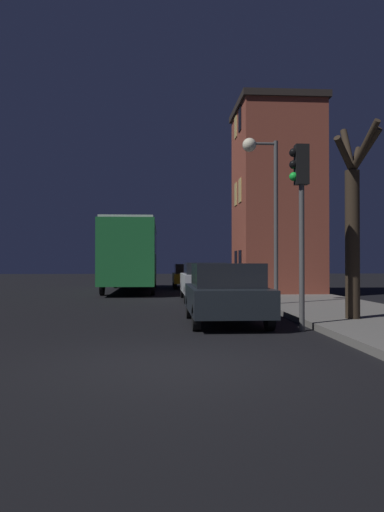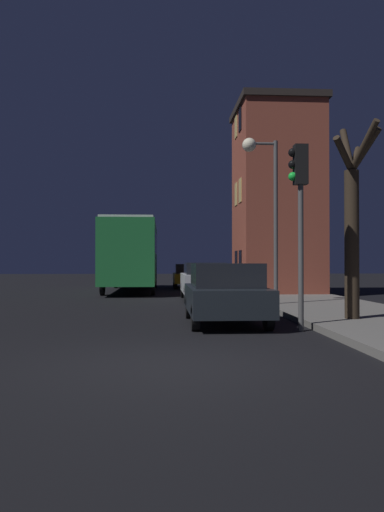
{
  "view_description": "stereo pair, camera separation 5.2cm",
  "coord_description": "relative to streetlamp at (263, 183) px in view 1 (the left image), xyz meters",
  "views": [
    {
      "loc": [
        -0.21,
        -7.62,
        1.54
      ],
      "look_at": [
        1.04,
        11.87,
        1.79
      ],
      "focal_mm": 35.0,
      "sensor_mm": 36.0,
      "label": 1
    },
    {
      "loc": [
        -0.15,
        -7.63,
        1.54
      ],
      "look_at": [
        1.04,
        11.87,
        1.79
      ],
      "focal_mm": 35.0,
      "sensor_mm": 36.0,
      "label": 2
    }
  ],
  "objects": [
    {
      "name": "car_near_lane",
      "position": [
        -1.81,
        -4.16,
        -3.44
      ],
      "size": [
        1.85,
        3.91,
        1.52
      ],
      "color": "black",
      "rests_on": "ground"
    },
    {
      "name": "bare_tree",
      "position": [
        1.31,
        -4.54,
        -1.64
      ],
      "size": [
        1.19,
        1.85,
        4.87
      ],
      "color": "#2D2319",
      "rests_on": "sidewalk"
    },
    {
      "name": "streetlamp",
      "position": [
        0.0,
        0.0,
        0.0
      ],
      "size": [
        1.2,
        0.47,
        5.57
      ],
      "color": "#4C4C4C",
      "rests_on": "sidewalk"
    },
    {
      "name": "bus",
      "position": [
        -4.97,
        10.33,
        -2.06
      ],
      "size": [
        2.56,
        10.53,
        3.63
      ],
      "color": "#1E6B33",
      "rests_on": "ground"
    },
    {
      "name": "ground_plane",
      "position": [
        -3.24,
        -8.93,
        -4.22
      ],
      "size": [
        120.0,
        120.0,
        0.0
      ],
      "primitive_type": "plane",
      "color": "black"
    },
    {
      "name": "brick_building",
      "position": [
        2.06,
        6.84,
        0.41
      ],
      "size": [
        3.9,
        4.54,
        8.91
      ],
      "color": "brown",
      "rests_on": "sidewalk"
    },
    {
      "name": "traffic_light",
      "position": [
        -0.31,
        -5.56,
        -1.21
      ],
      "size": [
        0.43,
        0.24,
        4.19
      ],
      "color": "#4C4C4C",
      "rests_on": "ground"
    },
    {
      "name": "car_far_lane",
      "position": [
        -1.79,
        13.53,
        -3.46
      ],
      "size": [
        1.76,
        4.27,
        1.45
      ],
      "color": "olive",
      "rests_on": "ground"
    },
    {
      "name": "car_mid_lane",
      "position": [
        -1.69,
        3.62,
        -3.4
      ],
      "size": [
        1.73,
        4.61,
        1.53
      ],
      "color": "#B7BABF",
      "rests_on": "ground"
    }
  ]
}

